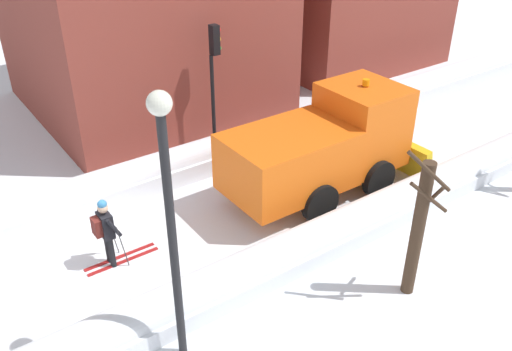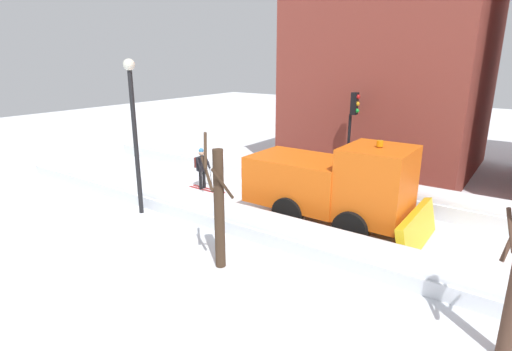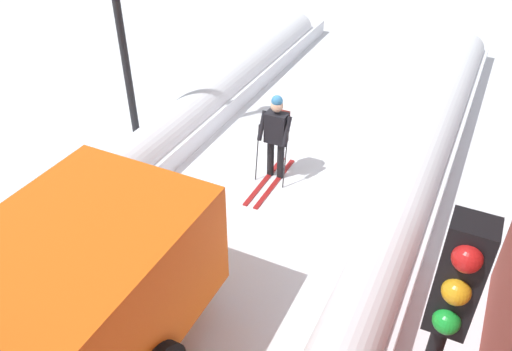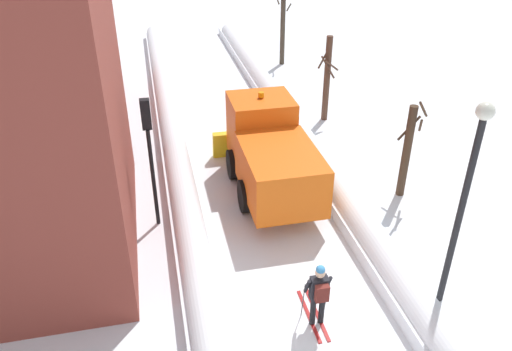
# 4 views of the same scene
# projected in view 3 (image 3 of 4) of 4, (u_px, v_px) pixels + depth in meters

# --- Properties ---
(skier) EXTENTS (0.62, 1.80, 1.81)m
(skier) POSITION_uv_depth(u_px,v_px,m) (276.00, 133.00, 9.93)
(skier) COLOR black
(skier) RESTS_ON ground
(traffic_light_pole) EXTENTS (0.28, 0.42, 4.15)m
(traffic_light_pole) POSITION_uv_depth(u_px,v_px,m) (435.00, 349.00, 3.72)
(traffic_light_pole) COLOR black
(traffic_light_pole) RESTS_ON ground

